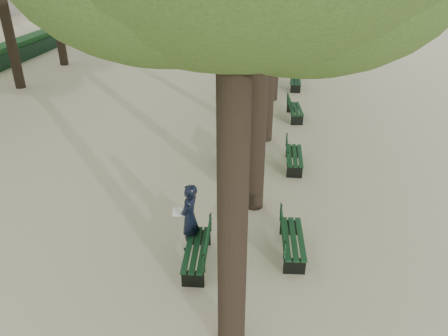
# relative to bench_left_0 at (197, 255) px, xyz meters

# --- Properties ---
(ground) EXTENTS (120.00, 120.00, 0.00)m
(ground) POSITION_rel_bench_left_0_xyz_m (-0.37, -0.16, -0.27)
(ground) COLOR beige
(ground) RESTS_ON ground
(bench_left_0) EXTENTS (0.72, 1.84, 0.92)m
(bench_left_0) POSITION_rel_bench_left_0_xyz_m (0.00, 0.00, 0.00)
(bench_left_0) COLOR black
(bench_left_0) RESTS_ON ground
(bench_left_1) EXTENTS (0.66, 1.83, 0.92)m
(bench_left_1) POSITION_rel_bench_left_0_xyz_m (0.00, 5.56, 0.00)
(bench_left_1) COLOR black
(bench_left_1) RESTS_ON ground
(bench_left_2) EXTENTS (0.75, 1.85, 0.92)m
(bench_left_2) POSITION_rel_bench_left_0_xyz_m (-0.00, 10.64, 0.00)
(bench_left_2) COLOR black
(bench_left_2) RESTS_ON ground
(bench_left_3) EXTENTS (0.79, 1.86, 0.92)m
(bench_left_3) POSITION_rel_bench_left_0_xyz_m (-0.00, 14.90, 0.00)
(bench_left_3) COLOR black
(bench_left_3) RESTS_ON ground
(bench_right_0) EXTENTS (0.73, 1.84, 0.92)m
(bench_right_0) POSITION_rel_bench_left_0_xyz_m (2.27, 0.78, 0.00)
(bench_right_0) COLOR black
(bench_right_0) RESTS_ON ground
(bench_right_1) EXTENTS (0.65, 1.82, 0.92)m
(bench_right_1) POSITION_rel_bench_left_0_xyz_m (2.27, 5.57, 0.00)
(bench_right_1) COLOR black
(bench_right_1) RESTS_ON ground
(bench_right_2) EXTENTS (0.80, 1.86, 0.92)m
(bench_right_2) POSITION_rel_bench_left_0_xyz_m (2.27, 10.34, 0.00)
(bench_right_2) COLOR black
(bench_right_2) RESTS_ON ground
(bench_right_3) EXTENTS (0.60, 1.81, 0.92)m
(bench_right_3) POSITION_rel_bench_left_0_xyz_m (2.27, 14.86, 0.00)
(bench_right_3) COLOR black
(bench_right_3) RESTS_ON ground
(man_with_map) EXTENTS (0.70, 0.79, 1.82)m
(man_with_map) POSITION_rel_bench_left_0_xyz_m (-0.30, 0.63, 0.64)
(man_with_map) COLOR black
(man_with_map) RESTS_ON ground
(pedestrian_b) EXTENTS (0.62, 1.15, 1.70)m
(pedestrian_b) POSITION_rel_bench_left_0_xyz_m (2.47, 24.76, 0.58)
(pedestrian_b) COLOR #262628
(pedestrian_b) RESTS_ON ground
(pedestrian_a) EXTENTS (0.73, 1.01, 1.92)m
(pedestrian_a) POSITION_rel_bench_left_0_xyz_m (-9.32, 24.70, 0.69)
(pedestrian_a) COLOR #262628
(pedestrian_a) RESTS_ON ground
(pedestrian_c) EXTENTS (1.03, 0.64, 1.66)m
(pedestrian_c) POSITION_rel_bench_left_0_xyz_m (7.81, 22.02, 0.56)
(pedestrian_c) COLOR #262628
(pedestrian_c) RESTS_ON ground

